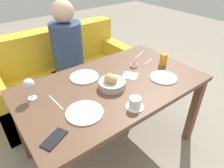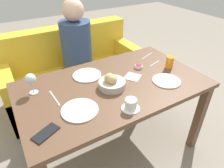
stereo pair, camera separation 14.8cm
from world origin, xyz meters
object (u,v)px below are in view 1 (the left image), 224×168
coffee_cup (135,103)px  fork_silver (140,54)px  couch (64,78)px  spoon_coffee (148,61)px  napkin (130,76)px  plate_near_left (85,112)px  juice_glass (163,59)px  seated_person (70,66)px  plate_far_center (84,77)px  jam_bowl_berry (134,65)px  plate_near_right (163,77)px  knife_silver (56,102)px  bread_basket (112,83)px  wine_glass (29,85)px  cell_phone (54,139)px

coffee_cup → fork_silver: coffee_cup is taller
couch → spoon_coffee: couch is taller
couch → coffee_cup: bearing=-92.6°
spoon_coffee → napkin: napkin is taller
plate_near_left → juice_glass: (0.90, 0.13, 0.05)m
seated_person → plate_far_center: size_ratio=5.21×
jam_bowl_berry → plate_far_center: bearing=166.1°
coffee_cup → napkin: size_ratio=0.74×
plate_near_right → coffee_cup: (-0.43, -0.13, 0.03)m
spoon_coffee → knife_silver: bearing=-177.2°
coffee_cup → napkin: (0.24, 0.32, -0.03)m
juice_glass → plate_far_center: bearing=160.2°
bread_basket → plate_near_left: bearing=-158.4°
knife_silver → spoon_coffee: bearing=2.8°
plate_far_center → plate_near_right: bearing=-38.5°
fork_silver → knife_silver: 1.01m
plate_far_center → spoon_coffee: (0.62, -0.12, -0.00)m
plate_near_left → spoon_coffee: (0.84, 0.26, -0.00)m
plate_near_left → knife_silver: 0.23m
plate_far_center → couch: bearing=80.5°
plate_far_center → napkin: bearing=-33.8°
couch → napkin: bearing=-79.1°
jam_bowl_berry → fork_silver: (0.22, 0.15, -0.01)m
plate_near_right → knife_silver: (-0.82, 0.23, -0.00)m
juice_glass → wine_glass: wine_glass is taller
plate_near_right → coffee_cup: 0.45m
cell_phone → bread_basket: bearing=20.6°
seated_person → knife_silver: seated_person is taller
cell_phone → plate_near_right: bearing=3.6°
plate_near_right → juice_glass: 0.24m
plate_far_center → coffee_cup: bearing=-82.6°
seated_person → bread_basket: size_ratio=6.04×
seated_person → wine_glass: 0.91m
bread_basket → jam_bowl_berry: 0.39m
couch → knife_silver: bearing=-116.1°
seated_person → napkin: bearing=-78.9°
cell_phone → coffee_cup: bearing=-7.1°
bread_basket → cell_phone: bread_basket is taller
fork_silver → knife_silver: (-0.99, -0.21, 0.00)m
jam_bowl_berry → juice_glass: bearing=-30.1°
cell_phone → plate_near_left: bearing=19.3°
jam_bowl_berry → cell_phone: jam_bowl_berry is taller
fork_silver → plate_near_left: bearing=-154.8°
juice_glass → cell_phone: (-1.14, -0.22, -0.05)m
couch → fork_silver: (0.54, -0.71, 0.42)m
juice_glass → napkin: (-0.36, 0.04, -0.05)m
plate_near_right → spoon_coffee: 0.30m
juice_glass → knife_silver: size_ratio=0.53×
plate_far_center → coffee_cup: size_ratio=1.92×
seated_person → fork_silver: seated_person is taller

